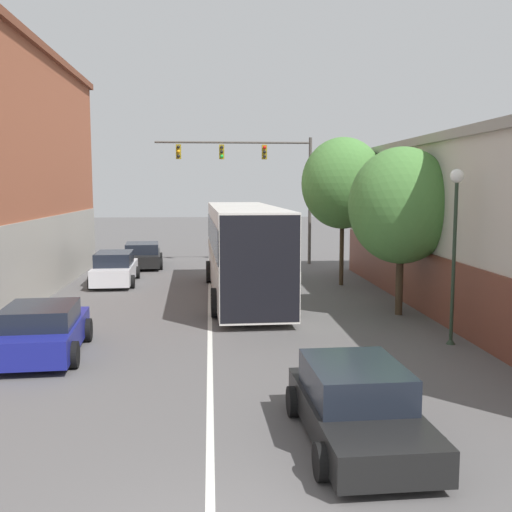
% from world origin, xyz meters
% --- Properties ---
extents(lane_center_line, '(0.14, 43.47, 0.01)m').
position_xyz_m(lane_center_line, '(0.00, 15.74, 0.00)').
color(lane_center_line, silver).
rests_on(lane_center_line, ground_plane).
extents(bus, '(3.08, 12.06, 3.64)m').
position_xyz_m(bus, '(1.37, 17.50, 2.04)').
color(bus, silver).
rests_on(bus, ground_plane).
extents(hatchback_foreground, '(2.15, 4.19, 1.33)m').
position_xyz_m(hatchback_foreground, '(2.57, 3.65, 0.62)').
color(hatchback_foreground, black).
rests_on(hatchback_foreground, ground_plane).
extents(parked_car_left_near, '(2.46, 4.74, 1.33)m').
position_xyz_m(parked_car_left_near, '(-3.70, 26.90, 0.64)').
color(parked_car_left_near, black).
rests_on(parked_car_left_near, ground_plane).
extents(parked_car_left_mid, '(2.37, 4.26, 1.37)m').
position_xyz_m(parked_car_left_mid, '(-4.38, 9.45, 0.66)').
color(parked_car_left_mid, navy).
rests_on(parked_car_left_mid, ground_plane).
extents(parked_car_left_far, '(2.10, 4.61, 1.47)m').
position_xyz_m(parked_car_left_far, '(-4.31, 21.16, 0.69)').
color(parked_car_left_far, silver).
rests_on(parked_car_left_far, ground_plane).
extents(traffic_signal_gantry, '(8.76, 0.36, 7.14)m').
position_xyz_m(traffic_signal_gantry, '(2.88, 27.46, 5.32)').
color(traffic_signal_gantry, '#514C47').
rests_on(traffic_signal_gantry, ground_plane).
extents(street_lamp, '(0.38, 0.38, 4.90)m').
position_xyz_m(street_lamp, '(6.78, 9.75, 3.21)').
color(street_lamp, '#233323').
rests_on(street_lamp, ground_plane).
extents(street_tree_near, '(3.61, 3.25, 5.77)m').
position_xyz_m(street_tree_near, '(6.54, 13.70, 3.77)').
color(street_tree_near, '#3D2D1E').
rests_on(street_tree_near, ground_plane).
extents(street_tree_far, '(3.67, 3.30, 6.58)m').
position_xyz_m(street_tree_far, '(5.91, 20.00, 4.55)').
color(street_tree_far, '#3D2D1E').
rests_on(street_tree_far, ground_plane).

